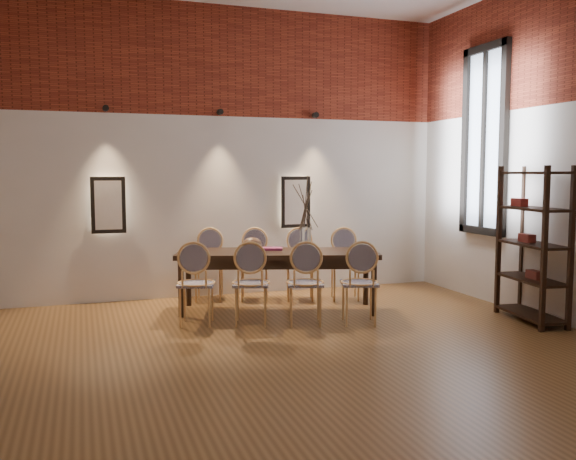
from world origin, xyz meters
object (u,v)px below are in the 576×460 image
object	(u,v)px
chair_near_b	(251,283)
chair_far_d	(345,265)
dining_table	(278,281)
vase	(305,239)
chair_near_a	(196,284)
book	(272,249)
chair_near_c	(305,283)
bowl	(252,245)
chair_near_d	(359,283)
chair_far_a	(209,266)
chair_far_b	(255,265)
chair_far_c	(300,265)
shelving_rack	(533,244)

from	to	relation	value
chair_near_b	chair_far_d	bearing A→B (deg)	47.63
dining_table	vase	world-z (taller)	vase
chair_near_a	vase	size ratio (longest dim) A/B	3.13
dining_table	chair_near_a	distance (m)	1.15
vase	book	size ratio (longest dim) A/B	1.15
chair_near_c	bowl	size ratio (longest dim) A/B	3.92
chair_near_d	chair_far_a	size ratio (longest dim) A/B	1.00
chair_far_b	book	size ratio (longest dim) A/B	3.62
chair_near_b	vase	distance (m)	1.03
chair_far_a	chair_far_c	xyz separation A→B (m)	(1.18, -0.37, 0.00)
book	chair_near_a	bearing A→B (deg)	-154.10
chair_near_b	chair_far_c	world-z (taller)	same
chair_far_b	chair_far_a	bearing A→B (deg)	0.00
chair_far_a	chair_far_b	size ratio (longest dim) A/B	1.00
chair_far_a	chair_far_b	xyz separation A→B (m)	(0.59, -0.19, 0.00)
chair_near_d	chair_far_c	distance (m)	1.49
chair_near_a	chair_near_b	world-z (taller)	same
chair_near_b	chair_near_d	size ratio (longest dim) A/B	1.00
chair_far_d	book	world-z (taller)	chair_far_d
chair_near_b	chair_near_d	distance (m)	1.23
chair_near_c	shelving_rack	xyz separation A→B (m)	(2.53, -0.72, 0.43)
chair_far_c	bowl	distance (m)	1.03
dining_table	chair_near_a	xyz separation A→B (m)	(-1.09, -0.37, 0.09)
chair_far_b	bowl	world-z (taller)	chair_far_b
chair_near_a	chair_far_b	xyz separation A→B (m)	(1.00, 1.11, 0.00)
chair_near_c	vase	size ratio (longest dim) A/B	3.13
chair_far_d	chair_near_d	bearing A→B (deg)	90.00
chair_far_c	chair_far_a	bearing A→B (deg)	0.00
chair_near_b	vase	bearing A→B (deg)	45.98
chair_near_b	chair_near_d	world-z (taller)	same
dining_table	vase	distance (m)	0.63
chair_far_a	chair_far_c	distance (m)	1.23
chair_near_b	chair_near_c	bearing A→B (deg)	0.00
vase	bowl	world-z (taller)	vase
chair_far_a	vase	xyz separation A→B (m)	(1.01, -1.03, 0.43)
chair_near_c	chair_far_d	size ratio (longest dim) A/B	1.00
dining_table	chair_far_b	size ratio (longest dim) A/B	2.63
chair_far_d	chair_near_a	bearing A→B (deg)	36.16
book	shelving_rack	distance (m)	3.10
chair_near_b	chair_far_b	bearing A→B (deg)	90.00
chair_far_a	shelving_rack	size ratio (longest dim) A/B	0.52
chair_near_d	book	world-z (taller)	chair_near_d
bowl	book	size ratio (longest dim) A/B	0.92
vase	bowl	xyz separation A→B (m)	(-0.64, 0.15, -0.06)
chair_far_b	shelving_rack	bearing A→B (deg)	158.41
chair_near_a	bowl	size ratio (longest dim) A/B	3.92
chair_near_d	shelving_rack	distance (m)	2.06
dining_table	chair_near_b	xyz separation A→B (m)	(-0.50, -0.55, 0.09)
bowl	chair_near_d	bearing A→B (deg)	-44.29
chair_near_c	chair_far_b	xyz separation A→B (m)	(-0.18, 1.48, 0.00)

